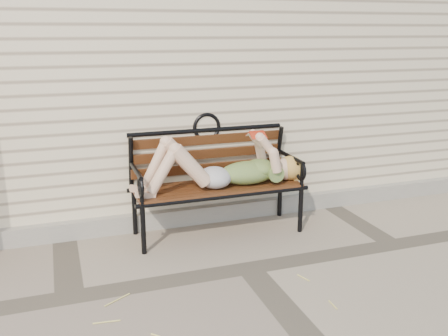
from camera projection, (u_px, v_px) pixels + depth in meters
name	position (u px, v px, depth m)	size (l,w,h in m)	color
ground	(249.00, 268.00, 3.62)	(80.00, 80.00, 0.00)	gray
house_wall	(157.00, 44.00, 5.95)	(8.00, 4.00, 3.00)	beige
foundation_strip	(209.00, 213.00, 4.48)	(8.00, 0.10, 0.15)	#A5A295
garden_bench	(214.00, 167.00, 4.19)	(1.52, 0.61, 0.98)	black
reading_woman	(220.00, 167.00, 4.08)	(1.43, 0.33, 0.45)	#0A4149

